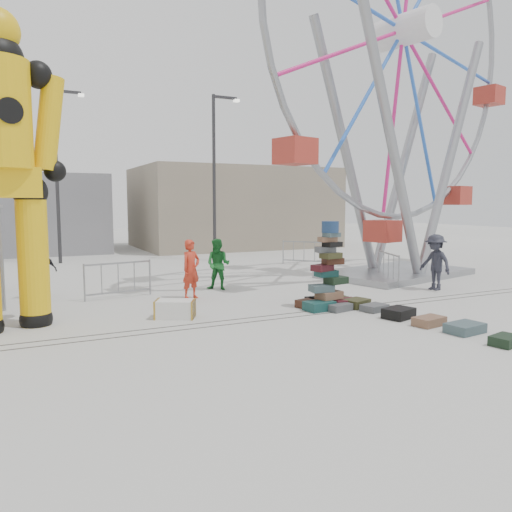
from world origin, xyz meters
name	(u,v)px	position (x,y,z in m)	size (l,w,h in m)	color
ground	(295,324)	(0.00, 0.00, 0.00)	(90.00, 90.00, 0.00)	#9E9E99
track_line_near	(283,318)	(0.00, 0.60, 0.00)	(40.00, 0.04, 0.01)	#47443F
track_line_far	(275,315)	(0.00, 1.00, 0.00)	(40.00, 0.04, 0.01)	#47443F
building_right	(233,208)	(7.00, 20.00, 2.50)	(12.00, 8.00, 5.00)	gray
building_left	(11,214)	(-6.00, 22.00, 2.20)	(10.00, 8.00, 4.40)	gray
lamp_post_right	(216,169)	(3.09, 13.00, 4.48)	(1.41, 0.25, 8.00)	#2D2D30
lamp_post_left	(59,167)	(-3.91, 15.00, 4.48)	(1.41, 0.25, 8.00)	#2D2D30
suitcase_tower	(328,284)	(1.72, 1.19, 0.66)	(1.65, 1.47, 2.35)	#164443
crash_test_dummy	(3,159)	(-6.02, 2.36, 3.79)	(2.85, 1.29, 7.19)	black
ferris_wheel	(402,63)	(7.43, 4.96, 8.01)	(13.69, 4.70, 16.27)	gray
steamer_trunk	(175,309)	(-2.38, 1.81, 0.22)	(0.95, 0.55, 0.45)	silver
row_case_0	(356,303)	(2.43, 0.86, 0.12)	(0.68, 0.50, 0.23)	#36371B
row_case_1	(374,308)	(2.58, 0.29, 0.09)	(0.67, 0.48, 0.18)	#505357
row_case_2	(399,313)	(2.58, -0.63, 0.13)	(0.75, 0.56, 0.26)	black
row_case_3	(429,321)	(2.71, -1.51, 0.10)	(0.76, 0.46, 0.21)	brown
row_case_4	(465,328)	(2.94, -2.34, 0.11)	(0.82, 0.56, 0.22)	#40565B
row_case_5	(505,340)	(2.88, -3.39, 0.10)	(0.64, 0.43, 0.20)	black
barricade_dummy_c	(118,280)	(-3.15, 5.07, 0.55)	(2.00, 0.10, 1.10)	gray
barricade_wheel_front	(388,268)	(5.96, 3.69, 0.55)	(2.00, 0.10, 1.10)	gray
barricade_wheel_back	(304,253)	(6.04, 9.55, 0.55)	(2.00, 0.10, 1.10)	gray
pedestrian_red	(191,269)	(-1.22, 4.04, 0.88)	(0.64, 0.42, 1.76)	#B72C1A
pedestrian_green	(218,264)	(0.05, 5.07, 0.84)	(0.81, 0.63, 1.68)	#1B6E2A
pedestrian_black	(39,271)	(-5.27, 6.02, 0.84)	(0.98, 0.41, 1.68)	black
pedestrian_grey	(435,262)	(6.42, 1.98, 0.91)	(1.18, 0.68, 1.82)	#23242F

